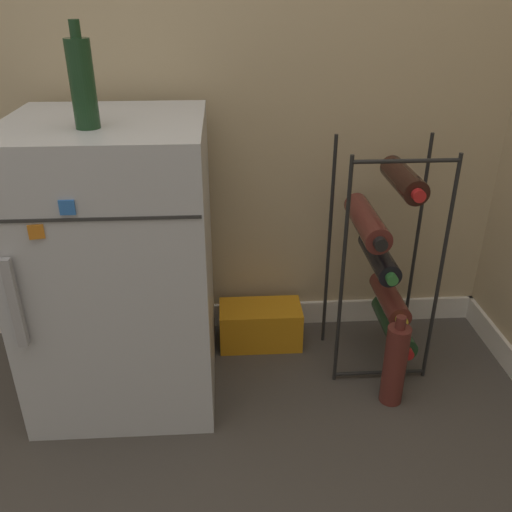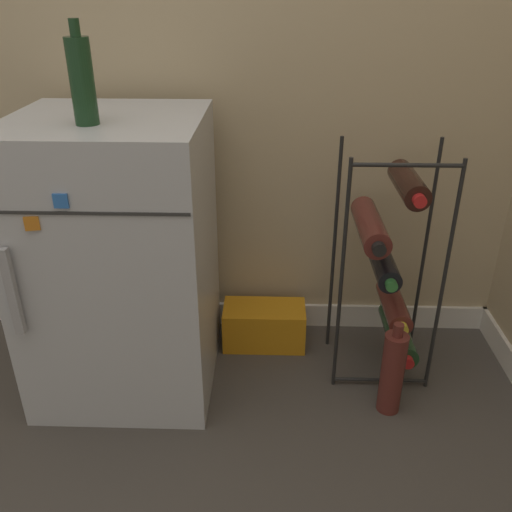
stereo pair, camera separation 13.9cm
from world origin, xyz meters
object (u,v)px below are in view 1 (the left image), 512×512
object	(u,v)px
loose_bottle_floor	(395,364)
fridge_top_bottle	(82,83)
wine_rack	(386,260)
soda_box	(260,325)
mini_fridge	(120,266)

from	to	relation	value
loose_bottle_floor	fridge_top_bottle	bearing A→B (deg)	176.17
loose_bottle_floor	wine_rack	bearing A→B (deg)	88.84
fridge_top_bottle	soda_box	bearing A→B (deg)	31.76
soda_box	fridge_top_bottle	bearing A→B (deg)	-148.24
fridge_top_bottle	loose_bottle_floor	world-z (taller)	fridge_top_bottle
wine_rack	loose_bottle_floor	size ratio (longest dim) A/B	2.46
wine_rack	loose_bottle_floor	distance (m)	0.33
mini_fridge	loose_bottle_floor	distance (m)	0.89
soda_box	loose_bottle_floor	distance (m)	0.52
soda_box	loose_bottle_floor	bearing A→B (deg)	-40.46
wine_rack	fridge_top_bottle	xyz separation A→B (m)	(-0.85, -0.16, 0.59)
wine_rack	soda_box	xyz separation A→B (m)	(-0.40, 0.12, -0.31)
wine_rack	soda_box	bearing A→B (deg)	163.77
soda_box	wine_rack	bearing A→B (deg)	-16.23
fridge_top_bottle	mini_fridge	bearing A→B (deg)	80.95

